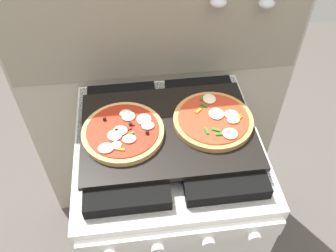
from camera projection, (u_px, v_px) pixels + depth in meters
name	position (u px, v px, depth m)	size (l,w,h in m)	color
kitchen_backsplash	(158.00, 90.00, 1.43)	(1.10, 0.08, 1.55)	#B2A893
stove	(168.00, 206.00, 1.45)	(0.60, 0.64, 0.90)	white
baking_tray	(168.00, 130.00, 1.12)	(0.54, 0.38, 0.02)	black
pizza_left	(123.00, 132.00, 1.09)	(0.25, 0.25, 0.03)	tan
pizza_right	(214.00, 120.00, 1.12)	(0.25, 0.25, 0.03)	#C18947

